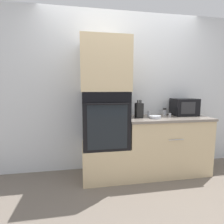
% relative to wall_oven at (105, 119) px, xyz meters
% --- Properties ---
extents(ground_plane, '(12.00, 12.00, 0.00)m').
position_rel_wall_oven_xyz_m(ground_plane, '(0.33, -0.30, -0.88)').
color(ground_plane, '#6B6056').
extents(wall_back, '(8.00, 0.05, 2.50)m').
position_rel_wall_oven_xyz_m(wall_back, '(0.33, 0.33, 0.37)').
color(wall_back, silver).
rests_on(wall_back, ground_plane).
extents(oven_cabinet_base, '(0.66, 0.60, 0.48)m').
position_rel_wall_oven_xyz_m(oven_cabinet_base, '(0.00, 0.00, -0.63)').
color(oven_cabinet_base, beige).
rests_on(oven_cabinet_base, ground_plane).
extents(wall_oven, '(0.63, 0.64, 0.78)m').
position_rel_wall_oven_xyz_m(wall_oven, '(0.00, 0.00, 0.00)').
color(wall_oven, black).
rests_on(wall_oven, oven_cabinet_base).
extents(oven_cabinet_upper, '(0.66, 0.60, 0.71)m').
position_rel_wall_oven_xyz_m(oven_cabinet_upper, '(0.00, 0.00, 0.74)').
color(oven_cabinet_upper, beige).
rests_on(oven_cabinet_upper, wall_oven).
extents(counter_unit, '(1.28, 0.63, 0.88)m').
position_rel_wall_oven_xyz_m(counter_unit, '(0.96, 0.00, -0.44)').
color(counter_unit, beige).
rests_on(counter_unit, ground_plane).
extents(microwave, '(0.38, 0.29, 0.27)m').
position_rel_wall_oven_xyz_m(microwave, '(1.32, 0.12, 0.14)').
color(microwave, black).
rests_on(microwave, counter_unit).
extents(knife_block, '(0.10, 0.12, 0.26)m').
position_rel_wall_oven_xyz_m(knife_block, '(0.52, 0.01, 0.11)').
color(knife_block, black).
rests_on(knife_block, counter_unit).
extents(bowl, '(0.17, 0.17, 0.04)m').
position_rel_wall_oven_xyz_m(bowl, '(0.73, -0.10, 0.02)').
color(bowl, silver).
rests_on(bowl, counter_unit).
extents(condiment_jar_near, '(0.04, 0.04, 0.07)m').
position_rel_wall_oven_xyz_m(condiment_jar_near, '(1.05, 0.07, 0.03)').
color(condiment_jar_near, silver).
rests_on(condiment_jar_near, counter_unit).
extents(condiment_jar_mid, '(0.06, 0.06, 0.11)m').
position_rel_wall_oven_xyz_m(condiment_jar_mid, '(1.02, 0.19, 0.06)').
color(condiment_jar_mid, silver).
rests_on(condiment_jar_mid, counter_unit).
extents(condiment_jar_far, '(0.05, 0.05, 0.09)m').
position_rel_wall_oven_xyz_m(condiment_jar_far, '(0.71, 0.11, 0.04)').
color(condiment_jar_far, silver).
rests_on(condiment_jar_far, counter_unit).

